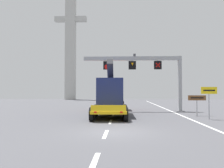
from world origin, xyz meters
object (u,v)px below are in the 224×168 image
at_px(heavy_haul_truck_yellow, 111,95).
at_px(tourist_info_sign_brown, 197,100).
at_px(bridge_pylon_distant, 71,33).
at_px(overhead_lane_gantry, 145,67).
at_px(exit_sign_yellow, 209,95).

bearing_deg(heavy_haul_truck_yellow, tourist_info_sign_brown, -17.93).
relative_size(tourist_info_sign_brown, bridge_pylon_distant, 0.05).
xyz_separation_m(overhead_lane_gantry, exit_sign_yellow, (4.62, -7.87, -3.21)).
bearing_deg(bridge_pylon_distant, heavy_haul_truck_yellow, -71.53).
bearing_deg(exit_sign_yellow, overhead_lane_gantry, 120.40).
relative_size(overhead_lane_gantry, exit_sign_yellow, 4.33).
height_order(tourist_info_sign_brown, bridge_pylon_distant, bridge_pylon_distant).
bearing_deg(exit_sign_yellow, tourist_info_sign_brown, 92.58).
relative_size(overhead_lane_gantry, bridge_pylon_distant, 0.32).
xyz_separation_m(exit_sign_yellow, tourist_info_sign_brown, (-0.13, 2.86, -0.53)).
distance_m(exit_sign_yellow, tourist_info_sign_brown, 2.92).
height_order(overhead_lane_gantry, bridge_pylon_distant, bridge_pylon_distant).
height_order(heavy_haul_truck_yellow, exit_sign_yellow, heavy_haul_truck_yellow).
height_order(exit_sign_yellow, bridge_pylon_distant, bridge_pylon_distant).
height_order(heavy_haul_truck_yellow, bridge_pylon_distant, bridge_pylon_distant).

